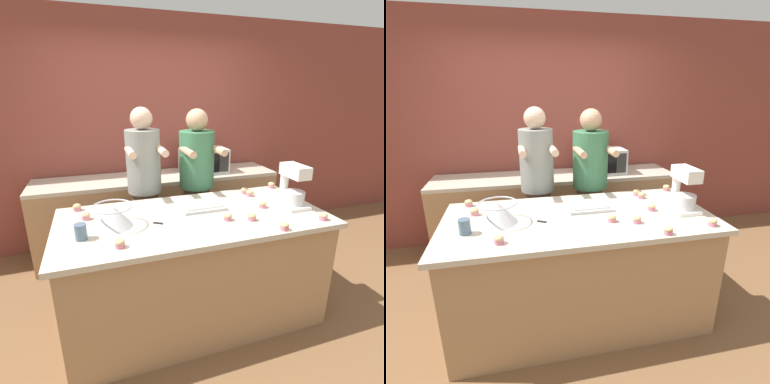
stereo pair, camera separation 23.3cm
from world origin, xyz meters
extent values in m
plane|color=brown|center=(0.00, 0.00, 0.00)|extent=(16.00, 16.00, 0.00)
cube|color=brown|center=(0.00, 1.63, 1.35)|extent=(10.00, 0.06, 2.70)
cube|color=#A87F56|center=(0.00, 0.00, 0.45)|extent=(2.00, 0.92, 0.89)
cube|color=beige|center=(0.00, 0.00, 0.91)|extent=(2.08, 0.98, 0.04)
cube|color=#A87F56|center=(0.00, 1.28, 0.44)|extent=(2.80, 0.60, 0.88)
cube|color=beige|center=(0.00, 1.28, 0.90)|extent=(2.80, 0.60, 0.04)
cylinder|color=brown|center=(-0.26, 0.73, 0.46)|extent=(0.25, 0.25, 0.93)
cylinder|color=gray|center=(-0.26, 0.73, 1.23)|extent=(0.32, 0.32, 0.59)
sphere|color=#DBB293|center=(-0.26, 0.73, 1.62)|extent=(0.20, 0.20, 0.20)
cylinder|color=#DBB293|center=(-0.40, 0.56, 1.36)|extent=(0.06, 0.34, 0.06)
cylinder|color=#DBB293|center=(-0.12, 0.56, 1.36)|extent=(0.06, 0.34, 0.06)
cylinder|color=brown|center=(0.27, 0.73, 0.46)|extent=(0.27, 0.27, 0.93)
cylinder|color=#38704C|center=(0.27, 0.73, 1.21)|extent=(0.35, 0.35, 0.56)
sphere|color=tan|center=(0.27, 0.73, 1.60)|extent=(0.21, 0.21, 0.21)
cylinder|color=tan|center=(0.12, 0.56, 1.33)|extent=(0.06, 0.34, 0.06)
cylinder|color=tan|center=(0.42, 0.56, 1.33)|extent=(0.06, 0.34, 0.06)
cube|color=white|center=(0.85, -0.05, 0.95)|extent=(0.20, 0.30, 0.03)
cylinder|color=white|center=(0.85, 0.06, 1.08)|extent=(0.07, 0.07, 0.23)
cube|color=white|center=(0.85, -0.07, 1.24)|extent=(0.13, 0.26, 0.10)
cylinder|color=#BCBCC1|center=(0.85, -0.09, 1.02)|extent=(0.17, 0.17, 0.11)
cone|color=#BCBCC1|center=(-0.61, 0.00, 1.01)|extent=(0.28, 0.28, 0.16)
torus|color=#BCBCC1|center=(-0.61, 0.00, 1.08)|extent=(0.29, 0.29, 0.01)
cube|color=#BCBCC1|center=(0.11, 0.14, 0.94)|extent=(0.37, 0.26, 0.02)
cube|color=white|center=(0.11, 0.14, 0.96)|extent=(0.30, 0.21, 0.02)
cube|color=silver|center=(0.56, 1.28, 1.06)|extent=(0.55, 0.33, 0.29)
cube|color=black|center=(0.51, 1.11, 1.06)|extent=(0.37, 0.01, 0.23)
cube|color=#2D2D2D|center=(0.75, 1.11, 1.06)|extent=(0.11, 0.01, 0.23)
cylinder|color=slate|center=(-0.83, -0.14, 0.98)|extent=(0.08, 0.08, 0.11)
cube|color=#BCBCC1|center=(-0.21, -0.12, 0.93)|extent=(0.13, 0.09, 0.01)
cube|color=black|center=(-0.30, -0.06, 0.93)|extent=(0.08, 0.06, 0.01)
cylinder|color=#D17084|center=(0.90, -0.38, 0.95)|extent=(0.06, 0.06, 0.03)
ellipsoid|color=tan|center=(0.90, -0.38, 0.97)|extent=(0.06, 0.06, 0.04)
cylinder|color=#D17084|center=(0.97, 0.43, 0.95)|extent=(0.06, 0.06, 0.03)
ellipsoid|color=tan|center=(0.97, 0.43, 0.97)|extent=(0.06, 0.06, 0.04)
cylinder|color=#D17084|center=(-0.80, 0.19, 0.95)|extent=(0.06, 0.06, 0.03)
ellipsoid|color=tan|center=(-0.80, 0.19, 0.97)|extent=(0.06, 0.06, 0.04)
cylinder|color=#D17084|center=(-0.60, -0.33, 0.95)|extent=(0.06, 0.06, 0.03)
ellipsoid|color=tan|center=(-0.60, -0.33, 0.97)|extent=(0.06, 0.06, 0.04)
cylinder|color=#D17084|center=(0.39, -0.22, 0.95)|extent=(0.06, 0.06, 0.03)
ellipsoid|color=tan|center=(0.39, -0.22, 0.97)|extent=(0.06, 0.06, 0.04)
cylinder|color=#D17084|center=(-0.87, 0.40, 0.95)|extent=(0.06, 0.06, 0.03)
ellipsoid|color=tan|center=(-0.87, 0.40, 0.97)|extent=(0.06, 0.06, 0.04)
cylinder|color=#D17084|center=(0.60, -0.02, 0.95)|extent=(0.06, 0.06, 0.03)
ellipsoid|color=tan|center=(0.60, -0.02, 0.97)|extent=(0.06, 0.06, 0.04)
cylinder|color=#D17084|center=(0.64, 0.27, 0.95)|extent=(0.06, 0.06, 0.03)
ellipsoid|color=tan|center=(0.64, 0.27, 0.97)|extent=(0.06, 0.06, 0.04)
cylinder|color=#D17084|center=(0.21, -0.16, 0.95)|extent=(0.06, 0.06, 0.03)
ellipsoid|color=tan|center=(0.21, -0.16, 0.97)|extent=(0.06, 0.06, 0.04)
cylinder|color=#D17084|center=(0.63, 0.35, 0.95)|extent=(0.06, 0.06, 0.03)
ellipsoid|color=tan|center=(0.63, 0.35, 0.97)|extent=(0.06, 0.06, 0.04)
cylinder|color=#D17084|center=(0.52, -0.44, 0.95)|extent=(0.06, 0.06, 0.03)
ellipsoid|color=tan|center=(0.52, -0.44, 0.97)|extent=(0.06, 0.06, 0.04)
camera|label=1|loc=(-0.69, -2.05, 1.86)|focal=28.00mm
camera|label=2|loc=(-0.47, -2.11, 1.86)|focal=28.00mm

